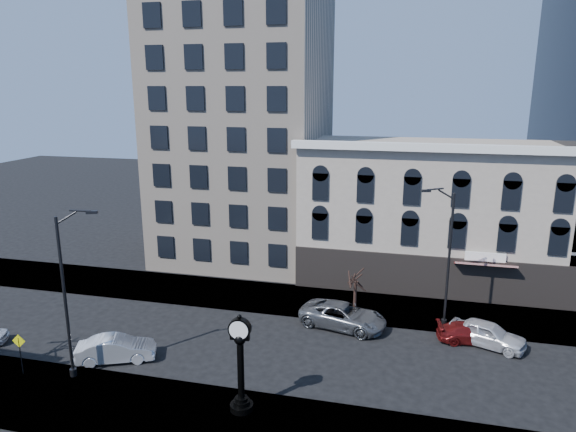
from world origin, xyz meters
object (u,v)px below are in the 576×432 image
(warning_sign, at_px, (20,347))
(car_near_b, at_px, (116,349))
(street_lamp_near, at_px, (74,250))
(street_clock, at_px, (241,368))

(warning_sign, height_order, car_near_b, warning_sign)
(street_lamp_near, xyz_separation_m, warning_sign, (-3.74, -0.82, -5.98))
(street_clock, height_order, street_lamp_near, street_lamp_near)
(street_lamp_near, height_order, warning_sign, street_lamp_near)
(street_lamp_near, bearing_deg, warning_sign, 168.57)
(street_lamp_near, relative_size, warning_sign, 4.04)
(street_clock, xyz_separation_m, warning_sign, (-13.73, 0.25, -0.71))
(street_lamp_near, distance_m, car_near_b, 7.38)
(street_clock, height_order, warning_sign, street_clock)
(street_clock, xyz_separation_m, car_near_b, (-9.28, 3.11, -1.79))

